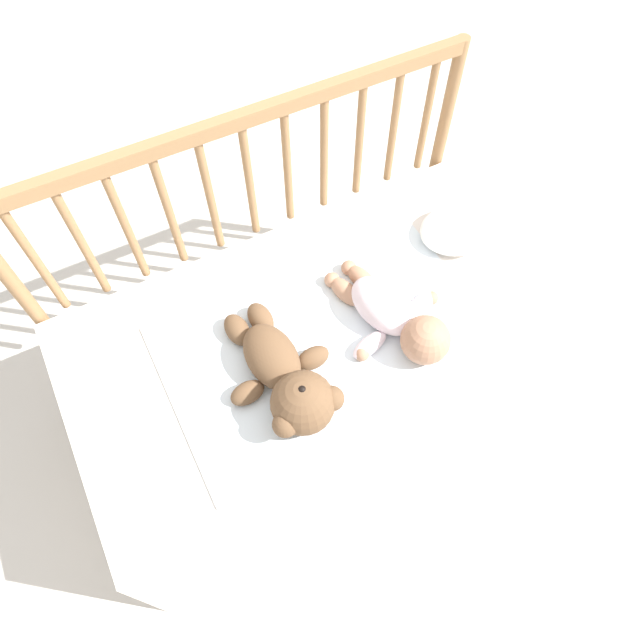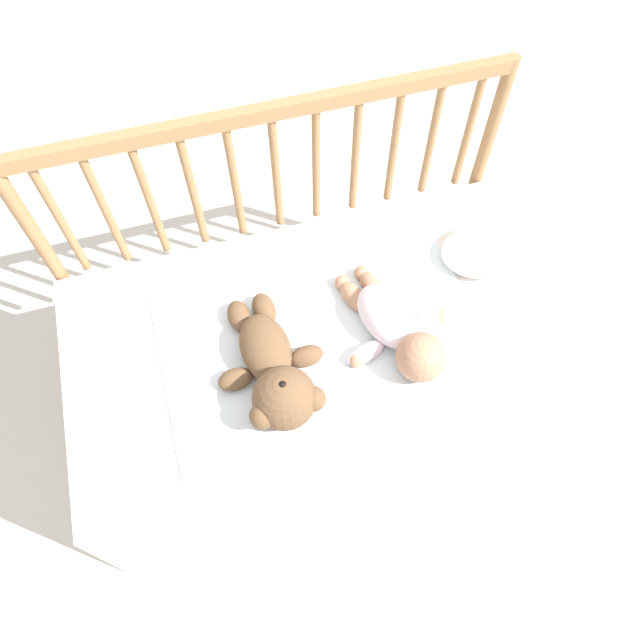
{
  "view_description": "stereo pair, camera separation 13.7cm",
  "coord_description": "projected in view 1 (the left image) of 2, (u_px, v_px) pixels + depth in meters",
  "views": [
    {
      "loc": [
        -0.34,
        -0.65,
        1.68
      ],
      "look_at": [
        0.0,
        -0.01,
        0.51
      ],
      "focal_mm": 32.0,
      "sensor_mm": 36.0,
      "label": 1
    },
    {
      "loc": [
        -0.21,
        -0.7,
        1.68
      ],
      "look_at": [
        0.0,
        -0.01,
        0.51
      ],
      "focal_mm": 32.0,
      "sensor_mm": 36.0,
      "label": 2
    }
  ],
  "objects": [
    {
      "name": "ground_plane",
      "position": [
        318.0,
        401.0,
        1.82
      ],
      "size": [
        12.0,
        12.0,
        0.0
      ],
      "primitive_type": "plane",
      "color": "silver"
    },
    {
      "name": "crib_mattress",
      "position": [
        318.0,
        369.0,
        1.62
      ],
      "size": [
        1.26,
        0.69,
        0.45
      ],
      "color": "white",
      "rests_on": "ground_plane"
    },
    {
      "name": "crib_rail",
      "position": [
        251.0,
        192.0,
        1.48
      ],
      "size": [
        1.26,
        0.04,
        0.85
      ],
      "color": "#997047",
      "rests_on": "ground_plane"
    },
    {
      "name": "blanket",
      "position": [
        325.0,
        342.0,
        1.41
      ],
      "size": [
        0.79,
        0.5,
        0.01
      ],
      "color": "white",
      "rests_on": "crib_mattress"
    },
    {
      "name": "teddy_bear",
      "position": [
        286.0,
        379.0,
        1.29
      ],
      "size": [
        0.26,
        0.39,
        0.15
      ],
      "color": "brown",
      "rests_on": "crib_mattress"
    },
    {
      "name": "baby",
      "position": [
        394.0,
        316.0,
        1.4
      ],
      "size": [
        0.29,
        0.38,
        0.12
      ],
      "color": "white",
      "rests_on": "crib_mattress"
    },
    {
      "name": "small_pillow",
      "position": [
        458.0,
        229.0,
        1.57
      ],
      "size": [
        0.22,
        0.18,
        0.06
      ],
      "color": "white",
      "rests_on": "crib_mattress"
    }
  ]
}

